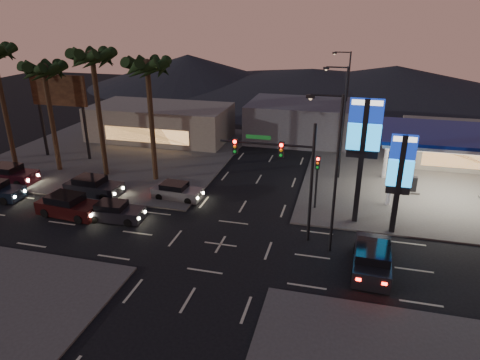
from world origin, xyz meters
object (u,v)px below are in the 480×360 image
(suv_station, at_px, (372,259))
(traffic_signal_mast, at_px, (285,165))
(pylon_sign_tall, at_px, (364,137))
(gas_station, at_px, (460,138))
(car_lane_a_front, at_px, (115,212))
(car_lane_b_mid, at_px, (93,187))
(car_lane_b_rear, at_px, (9,175))
(car_lane_a_mid, at_px, (69,206))
(pylon_sign_short, at_px, (400,170))
(car_lane_b_front, at_px, (177,192))

(suv_station, bearing_deg, traffic_signal_mast, 155.55)
(pylon_sign_tall, bearing_deg, gas_station, 40.91)
(car_lane_a_front, height_order, car_lane_b_mid, car_lane_b_mid)
(pylon_sign_tall, relative_size, car_lane_b_mid, 1.85)
(gas_station, xyz_separation_m, traffic_signal_mast, (-12.24, -10.01, 0.15))
(gas_station, height_order, car_lane_b_rear, gas_station)
(car_lane_a_front, height_order, car_lane_a_mid, car_lane_a_mid)
(pylon_sign_tall, relative_size, suv_station, 1.78)
(car_lane_a_mid, distance_m, suv_station, 21.81)
(gas_station, bearing_deg, traffic_signal_mast, -140.72)
(pylon_sign_short, bearing_deg, pylon_sign_tall, 158.20)
(gas_station, relative_size, car_lane_b_rear, 2.47)
(pylon_sign_short, xyz_separation_m, traffic_signal_mast, (-7.24, -2.51, 0.57))
(car_lane_b_front, distance_m, suv_station, 16.51)
(car_lane_a_front, relative_size, car_lane_a_mid, 0.84)
(car_lane_b_front, relative_size, car_lane_b_rear, 0.85)
(car_lane_a_front, bearing_deg, suv_station, -6.68)
(car_lane_a_mid, relative_size, suv_station, 1.01)
(gas_station, relative_size, car_lane_a_front, 2.85)
(pylon_sign_tall, distance_m, car_lane_a_front, 18.40)
(pylon_sign_tall, xyz_separation_m, car_lane_b_mid, (-21.07, -0.36, -5.67))
(car_lane_b_mid, bearing_deg, suv_station, -14.64)
(car_lane_a_front, bearing_deg, car_lane_b_front, 57.68)
(traffic_signal_mast, distance_m, car_lane_a_front, 13.11)
(car_lane_a_mid, bearing_deg, gas_station, 20.70)
(gas_station, bearing_deg, car_lane_b_front, -164.81)
(pylon_sign_tall, distance_m, car_lane_b_rear, 30.40)
(car_lane_b_front, bearing_deg, car_lane_b_rear, -178.49)
(car_lane_b_mid, bearing_deg, gas_station, 13.49)
(traffic_signal_mast, height_order, car_lane_b_front, traffic_signal_mast)
(car_lane_a_front, relative_size, car_lane_b_mid, 0.88)
(traffic_signal_mast, relative_size, suv_station, 1.58)
(traffic_signal_mast, relative_size, car_lane_b_front, 1.90)
(car_lane_a_front, bearing_deg, pylon_sign_tall, 13.28)
(car_lane_a_mid, distance_m, car_lane_b_front, 8.22)
(pylon_sign_tall, bearing_deg, traffic_signal_mast, -143.48)
(gas_station, distance_m, car_lane_b_rear, 38.14)
(traffic_signal_mast, bearing_deg, car_lane_b_front, 155.96)
(gas_station, xyz_separation_m, suv_station, (-6.50, -12.62, -4.31))
(car_lane_b_front, bearing_deg, car_lane_a_front, -122.32)
(car_lane_a_mid, xyz_separation_m, car_lane_b_front, (6.66, 4.81, -0.12))
(car_lane_a_front, xyz_separation_m, car_lane_b_mid, (-4.06, 3.66, 0.09))
(car_lane_a_mid, bearing_deg, pylon_sign_tall, 11.36)
(car_lane_a_front, bearing_deg, pylon_sign_short, 8.78)
(car_lane_b_mid, height_order, car_lane_b_rear, car_lane_b_rear)
(car_lane_a_mid, height_order, car_lane_b_front, car_lane_a_mid)
(car_lane_b_rear, bearing_deg, traffic_signal_mast, -8.47)
(traffic_signal_mast, height_order, suv_station, traffic_signal_mast)
(gas_station, relative_size, suv_station, 2.42)
(gas_station, xyz_separation_m, car_lane_a_mid, (-28.23, -10.67, -4.34))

